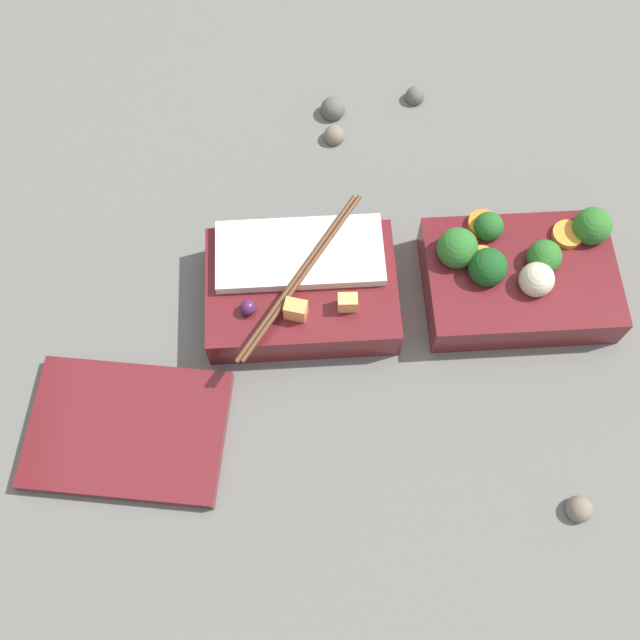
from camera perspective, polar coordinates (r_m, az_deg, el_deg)
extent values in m
plane|color=slate|center=(0.84, 6.53, 1.88)|extent=(3.00, 3.00, 0.00)
cube|color=maroon|center=(0.84, 14.86, 3.07)|extent=(0.20, 0.14, 0.05)
sphere|color=#2D7028|center=(0.82, 16.71, 4.63)|extent=(0.04, 0.04, 0.04)
sphere|color=#2D7028|center=(0.86, 20.04, 6.73)|extent=(0.04, 0.04, 0.04)
sphere|color=#2D7028|center=(0.80, 10.42, 5.41)|extent=(0.04, 0.04, 0.04)
sphere|color=#19511E|center=(0.80, 12.62, 4.16)|extent=(0.04, 0.04, 0.04)
sphere|color=#236023|center=(0.83, 12.71, 6.96)|extent=(0.03, 0.03, 0.03)
cylinder|color=orange|center=(0.83, 12.34, 7.16)|extent=(0.04, 0.04, 0.01)
cylinder|color=orange|center=(0.81, 12.23, 4.74)|extent=(0.03, 0.03, 0.01)
cylinder|color=orange|center=(0.85, 18.35, 6.22)|extent=(0.04, 0.04, 0.01)
sphere|color=beige|center=(0.81, 16.17, 2.97)|extent=(0.04, 0.04, 0.04)
cube|color=maroon|center=(0.81, -1.41, 2.27)|extent=(0.20, 0.14, 0.05)
cube|color=silver|center=(0.79, -1.56, 5.12)|extent=(0.18, 0.08, 0.01)
cube|color=#EAB266|center=(0.76, 2.11, 1.34)|extent=(0.02, 0.01, 0.02)
cube|color=#F4A356|center=(0.76, -1.87, 0.79)|extent=(0.03, 0.02, 0.02)
sphere|color=#4C1E4C|center=(0.77, -5.50, 0.97)|extent=(0.02, 0.02, 0.02)
cylinder|color=#56331E|center=(0.77, -1.69, 3.63)|extent=(0.13, 0.19, 0.01)
cylinder|color=#56331E|center=(0.77, -1.25, 3.39)|extent=(0.13, 0.19, 0.01)
cube|color=maroon|center=(0.79, -14.46, -8.12)|extent=(0.22, 0.17, 0.02)
sphere|color=#595651|center=(0.96, 0.99, 15.78)|extent=(0.03, 0.03, 0.03)
sphere|color=#7A6B5B|center=(0.79, 19.13, -13.45)|extent=(0.03, 0.03, 0.03)
sphere|color=#7A6B5B|center=(0.94, 1.09, 13.87)|extent=(0.03, 0.03, 0.03)
sphere|color=#595651|center=(0.98, 7.24, 16.56)|extent=(0.02, 0.02, 0.02)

